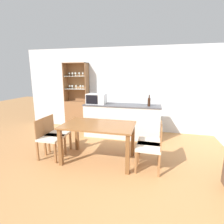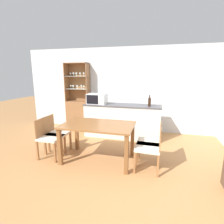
{
  "view_description": "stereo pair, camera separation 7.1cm",
  "coord_description": "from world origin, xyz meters",
  "px_view_note": "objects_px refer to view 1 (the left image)",
  "views": [
    {
      "loc": [
        0.81,
        -2.76,
        1.76
      ],
      "look_at": [
        -0.15,
        1.18,
        0.87
      ],
      "focal_mm": 28.0,
      "sensor_mm": 36.0,
      "label": 1
    },
    {
      "loc": [
        0.88,
        -2.74,
        1.76
      ],
      "look_at": [
        -0.15,
        1.18,
        0.87
      ],
      "focal_mm": 28.0,
      "sensor_mm": 36.0,
      "label": 2
    }
  ],
  "objects_px": {
    "dining_chair_side_left_near": "(49,138)",
    "dining_table": "(98,130)",
    "dining_chair_side_left_far": "(56,134)",
    "dining_chair_side_right_far": "(151,142)",
    "wine_bottle": "(149,102)",
    "microwave": "(96,99)",
    "dining_chair_side_right_near": "(151,147)",
    "display_cabinet": "(78,109)"
  },
  "relations": [
    {
      "from": "dining_chair_side_left_near",
      "to": "wine_bottle",
      "type": "xyz_separation_m",
      "value": [
        1.99,
        1.54,
        0.6
      ]
    },
    {
      "from": "dining_chair_side_right_far",
      "to": "wine_bottle",
      "type": "relative_size",
      "value": 2.8
    },
    {
      "from": "dining_table",
      "to": "wine_bottle",
      "type": "relative_size",
      "value": 4.75
    },
    {
      "from": "microwave",
      "to": "dining_chair_side_left_far",
      "type": "bearing_deg",
      "value": -111.62
    },
    {
      "from": "dining_chair_side_right_near",
      "to": "wine_bottle",
      "type": "height_order",
      "value": "wine_bottle"
    },
    {
      "from": "dining_chair_side_right_near",
      "to": "microwave",
      "type": "height_order",
      "value": "microwave"
    },
    {
      "from": "dining_chair_side_left_near",
      "to": "dining_chair_side_right_near",
      "type": "bearing_deg",
      "value": 89.66
    },
    {
      "from": "dining_chair_side_left_far",
      "to": "dining_chair_side_right_near",
      "type": "bearing_deg",
      "value": 81.9
    },
    {
      "from": "dining_chair_side_left_near",
      "to": "dining_chair_side_right_far",
      "type": "relative_size",
      "value": 1.0
    },
    {
      "from": "dining_table",
      "to": "dining_chair_side_right_far",
      "type": "distance_m",
      "value": 1.08
    },
    {
      "from": "dining_chair_side_right_near",
      "to": "dining_table",
      "type": "bearing_deg",
      "value": 85.14
    },
    {
      "from": "dining_chair_side_left_near",
      "to": "microwave",
      "type": "distance_m",
      "value": 1.79
    },
    {
      "from": "dining_table",
      "to": "microwave",
      "type": "distance_m",
      "value": 1.61
    },
    {
      "from": "dining_chair_side_right_far",
      "to": "dining_chair_side_left_far",
      "type": "distance_m",
      "value": 2.1
    },
    {
      "from": "dining_chair_side_left_near",
      "to": "microwave",
      "type": "xyz_separation_m",
      "value": [
        0.53,
        1.59,
        0.62
      ]
    },
    {
      "from": "display_cabinet",
      "to": "dining_table",
      "type": "bearing_deg",
      "value": -55.56
    },
    {
      "from": "dining_table",
      "to": "dining_chair_side_right_near",
      "type": "relative_size",
      "value": 1.7
    },
    {
      "from": "microwave",
      "to": "dining_chair_side_left_near",
      "type": "bearing_deg",
      "value": -108.34
    },
    {
      "from": "dining_chair_side_right_near",
      "to": "dining_chair_side_left_far",
      "type": "xyz_separation_m",
      "value": [
        -2.1,
        0.26,
        0.0
      ]
    },
    {
      "from": "dining_chair_side_right_far",
      "to": "microwave",
      "type": "relative_size",
      "value": 1.6
    },
    {
      "from": "dining_table",
      "to": "wine_bottle",
      "type": "height_order",
      "value": "wine_bottle"
    },
    {
      "from": "dining_chair_side_right_near",
      "to": "wine_bottle",
      "type": "distance_m",
      "value": 1.66
    },
    {
      "from": "dining_table",
      "to": "dining_chair_side_right_near",
      "type": "xyz_separation_m",
      "value": [
        1.05,
        -0.13,
        -0.21
      ]
    },
    {
      "from": "dining_chair_side_left_near",
      "to": "dining_chair_side_left_far",
      "type": "bearing_deg",
      "value": 179.7
    },
    {
      "from": "dining_chair_side_right_far",
      "to": "dining_chair_side_right_near",
      "type": "bearing_deg",
      "value": -178.82
    },
    {
      "from": "dining_chair_side_left_near",
      "to": "dining_chair_side_left_far",
      "type": "height_order",
      "value": "same"
    },
    {
      "from": "display_cabinet",
      "to": "wine_bottle",
      "type": "height_order",
      "value": "display_cabinet"
    },
    {
      "from": "dining_chair_side_left_near",
      "to": "dining_chair_side_left_far",
      "type": "xyz_separation_m",
      "value": [
        0.0,
        0.26,
        0.0
      ]
    },
    {
      "from": "dining_chair_side_right_far",
      "to": "microwave",
      "type": "distance_m",
      "value": 2.15
    },
    {
      "from": "dining_chair_side_left_near",
      "to": "dining_table",
      "type": "bearing_deg",
      "value": 96.79
    },
    {
      "from": "wine_bottle",
      "to": "display_cabinet",
      "type": "bearing_deg",
      "value": 165.52
    },
    {
      "from": "dining_chair_side_left_far",
      "to": "microwave",
      "type": "relative_size",
      "value": 1.6
    },
    {
      "from": "dining_chair_side_right_near",
      "to": "dining_chair_side_left_far",
      "type": "height_order",
      "value": "same"
    },
    {
      "from": "dining_table",
      "to": "dining_chair_side_left_far",
      "type": "relative_size",
      "value": 1.7
    },
    {
      "from": "dining_table",
      "to": "dining_chair_side_left_far",
      "type": "height_order",
      "value": "dining_chair_side_left_far"
    },
    {
      "from": "dining_chair_side_right_far",
      "to": "wine_bottle",
      "type": "xyz_separation_m",
      "value": [
        -0.12,
        1.28,
        0.6
      ]
    },
    {
      "from": "dining_chair_side_left_near",
      "to": "dining_chair_side_right_near",
      "type": "height_order",
      "value": "same"
    },
    {
      "from": "dining_table",
      "to": "dining_chair_side_left_near",
      "type": "xyz_separation_m",
      "value": [
        -1.05,
        -0.13,
        -0.21
      ]
    },
    {
      "from": "dining_chair_side_right_far",
      "to": "dining_chair_side_left_far",
      "type": "bearing_deg",
      "value": 91.18
    },
    {
      "from": "wine_bottle",
      "to": "dining_chair_side_right_far",
      "type": "bearing_deg",
      "value": -84.82
    },
    {
      "from": "dining_chair_side_left_near",
      "to": "microwave",
      "type": "relative_size",
      "value": 1.6
    },
    {
      "from": "dining_chair_side_right_near",
      "to": "wine_bottle",
      "type": "relative_size",
      "value": 2.8
    }
  ]
}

